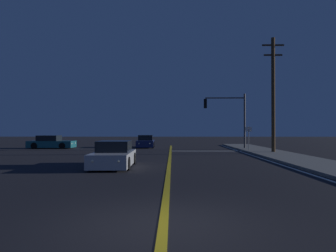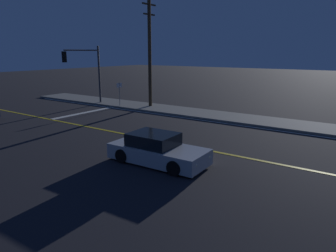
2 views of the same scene
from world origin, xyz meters
The scene contains 11 objects.
ground_plane centered at (0.00, 0.00, 0.00)m, with size 160.00×160.00×0.00m, color black.
sidewalk_right centered at (7.99, 11.70, 0.07)m, with size 3.20×42.11×0.15m, color slate.
lane_line_center centered at (0.00, 11.70, 0.01)m, with size 0.20×39.78×0.01m, color gold.
lane_line_edge_right centered at (6.14, 11.70, 0.01)m, with size 0.16×39.78×0.01m, color silver.
stop_bar centered at (3.19, 21.90, 0.01)m, with size 6.39×0.50×0.01m, color silver.
car_side_waiting_navy centered at (-2.74, 27.70, 0.58)m, with size 1.97×4.35×1.34m.
car_distant_tail_silver centered at (-2.88, 9.96, 0.58)m, with size 2.07×4.56×1.34m.
car_following_oncoming_teal centered at (-12.31, 25.74, 0.58)m, with size 4.62×1.99×1.34m.
traffic_signal_near_right centered at (5.70, 24.20, 3.63)m, with size 4.04×0.28×5.42m.
utility_pole_right centered at (8.29, 18.99, 4.87)m, with size 1.75×0.30×9.35m.
street_sign_corner centered at (6.89, 21.40, 1.50)m, with size 0.56×0.11×2.22m.
Camera 1 is at (0.19, -6.34, 1.93)m, focal length 33.60 mm.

